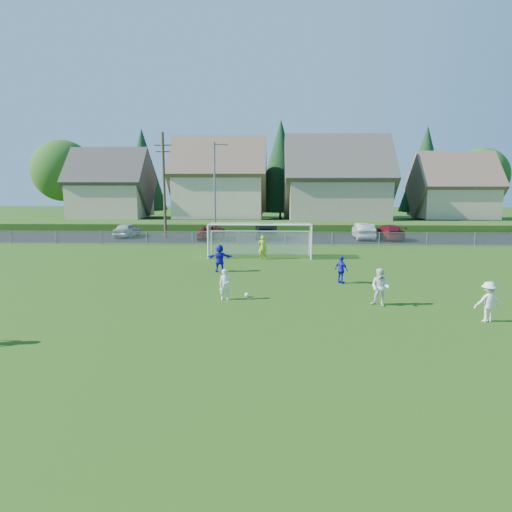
{
  "coord_description": "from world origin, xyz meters",
  "views": [
    {
      "loc": [
        0.89,
        -16.82,
        5.54
      ],
      "look_at": [
        0.0,
        8.0,
        1.4
      ],
      "focal_mm": 32.0,
      "sensor_mm": 36.0,
      "label": 1
    }
  ],
  "objects_px": {
    "soccer_ball": "(247,295)",
    "player_blue_b": "(220,258)",
    "player_white_c": "(488,302)",
    "car_f": "(363,231)",
    "car_c": "(211,232)",
    "car_a": "(127,230)",
    "player_white_b": "(380,287)",
    "goalkeeper": "(262,247)",
    "car_d": "(266,230)",
    "car_g": "(388,232)",
    "soccer_goal": "(260,235)",
    "player_blue_a": "(341,270)",
    "player_white_a": "(225,285)"
  },
  "relations": [
    {
      "from": "goalkeeper",
      "to": "car_g",
      "type": "relative_size",
      "value": 0.35
    },
    {
      "from": "car_a",
      "to": "car_f",
      "type": "bearing_deg",
      "value": -176.83
    },
    {
      "from": "player_blue_a",
      "to": "soccer_ball",
      "type": "bearing_deg",
      "value": 83.01
    },
    {
      "from": "player_blue_b",
      "to": "goalkeeper",
      "type": "xyz_separation_m",
      "value": [
        2.52,
        4.51,
        0.0
      ]
    },
    {
      "from": "player_blue_b",
      "to": "player_white_a",
      "type": "bearing_deg",
      "value": 96.67
    },
    {
      "from": "soccer_ball",
      "to": "soccer_goal",
      "type": "distance_m",
      "value": 11.77
    },
    {
      "from": "player_blue_a",
      "to": "player_blue_b",
      "type": "bearing_deg",
      "value": 27.39
    },
    {
      "from": "car_a",
      "to": "car_c",
      "type": "bearing_deg",
      "value": 178.05
    },
    {
      "from": "player_blue_b",
      "to": "car_c",
      "type": "distance_m",
      "value": 16.11
    },
    {
      "from": "goalkeeper",
      "to": "car_d",
      "type": "xyz_separation_m",
      "value": [
        0.09,
        11.93,
        -0.09
      ]
    },
    {
      "from": "player_blue_b",
      "to": "car_a",
      "type": "relative_size",
      "value": 0.42
    },
    {
      "from": "player_white_a",
      "to": "soccer_goal",
      "type": "relative_size",
      "value": 0.19
    },
    {
      "from": "car_g",
      "to": "soccer_goal",
      "type": "relative_size",
      "value": 0.65
    },
    {
      "from": "car_f",
      "to": "player_blue_a",
      "type": "bearing_deg",
      "value": 77.89
    },
    {
      "from": "player_white_a",
      "to": "car_a",
      "type": "bearing_deg",
      "value": 109.92
    },
    {
      "from": "player_blue_a",
      "to": "player_white_a",
      "type": "bearing_deg",
      "value": 82.06
    },
    {
      "from": "player_blue_a",
      "to": "car_c",
      "type": "relative_size",
      "value": 0.31
    },
    {
      "from": "player_white_a",
      "to": "car_f",
      "type": "distance_m",
      "value": 25.23
    },
    {
      "from": "player_white_b",
      "to": "car_c",
      "type": "height_order",
      "value": "player_white_b"
    },
    {
      "from": "car_c",
      "to": "car_d",
      "type": "relative_size",
      "value": 0.93
    },
    {
      "from": "goalkeeper",
      "to": "soccer_ball",
      "type": "bearing_deg",
      "value": 87.01
    },
    {
      "from": "player_blue_a",
      "to": "soccer_goal",
      "type": "distance_m",
      "value": 9.73
    },
    {
      "from": "player_white_c",
      "to": "goalkeeper",
      "type": "relative_size",
      "value": 0.96
    },
    {
      "from": "soccer_ball",
      "to": "player_blue_b",
      "type": "height_order",
      "value": "player_blue_b"
    },
    {
      "from": "player_white_c",
      "to": "car_g",
      "type": "bearing_deg",
      "value": -99.42
    },
    {
      "from": "player_white_b",
      "to": "player_white_c",
      "type": "relative_size",
      "value": 1.05
    },
    {
      "from": "player_white_b",
      "to": "car_g",
      "type": "distance_m",
      "value": 24.19
    },
    {
      "from": "player_white_c",
      "to": "goalkeeper",
      "type": "bearing_deg",
      "value": -60.78
    },
    {
      "from": "car_d",
      "to": "goalkeeper",
      "type": "bearing_deg",
      "value": 88.64
    },
    {
      "from": "car_c",
      "to": "goalkeeper",
      "type": "bearing_deg",
      "value": 113.08
    },
    {
      "from": "player_blue_b",
      "to": "car_g",
      "type": "height_order",
      "value": "player_blue_b"
    },
    {
      "from": "car_a",
      "to": "car_f",
      "type": "distance_m",
      "value": 23.0
    },
    {
      "from": "player_blue_a",
      "to": "goalkeeper",
      "type": "xyz_separation_m",
      "value": [
        -4.44,
        7.47,
        0.1
      ]
    },
    {
      "from": "soccer_ball",
      "to": "player_blue_a",
      "type": "xyz_separation_m",
      "value": [
        4.95,
        3.16,
        0.63
      ]
    },
    {
      "from": "player_white_a",
      "to": "soccer_ball",
      "type": "bearing_deg",
      "value": 19.36
    },
    {
      "from": "player_white_c",
      "to": "car_f",
      "type": "bearing_deg",
      "value": -94.29
    },
    {
      "from": "car_d",
      "to": "player_white_a",
      "type": "bearing_deg",
      "value": 85.1
    },
    {
      "from": "car_c",
      "to": "car_a",
      "type": "bearing_deg",
      "value": -8.36
    },
    {
      "from": "car_g",
      "to": "soccer_goal",
      "type": "bearing_deg",
      "value": 36.11
    },
    {
      "from": "soccer_ball",
      "to": "player_white_a",
      "type": "height_order",
      "value": "player_white_a"
    },
    {
      "from": "car_a",
      "to": "car_c",
      "type": "relative_size",
      "value": 0.83
    },
    {
      "from": "player_white_b",
      "to": "car_f",
      "type": "xyz_separation_m",
      "value": [
        3.88,
        23.56,
        -0.08
      ]
    },
    {
      "from": "player_blue_b",
      "to": "soccer_goal",
      "type": "relative_size",
      "value": 0.23
    },
    {
      "from": "player_white_b",
      "to": "car_a",
      "type": "xyz_separation_m",
      "value": [
        -19.11,
        24.38,
        -0.16
      ]
    },
    {
      "from": "car_g",
      "to": "goalkeeper",
      "type": "bearing_deg",
      "value": 39.32
    },
    {
      "from": "soccer_ball",
      "to": "goalkeeper",
      "type": "bearing_deg",
      "value": 87.25
    },
    {
      "from": "car_d",
      "to": "car_g",
      "type": "height_order",
      "value": "car_d"
    },
    {
      "from": "car_a",
      "to": "soccer_goal",
      "type": "height_order",
      "value": "soccer_goal"
    },
    {
      "from": "player_white_c",
      "to": "soccer_goal",
      "type": "relative_size",
      "value": 0.22
    },
    {
      "from": "car_a",
      "to": "car_d",
      "type": "xyz_separation_m",
      "value": [
        13.72,
        -0.52,
        0.08
      ]
    }
  ]
}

